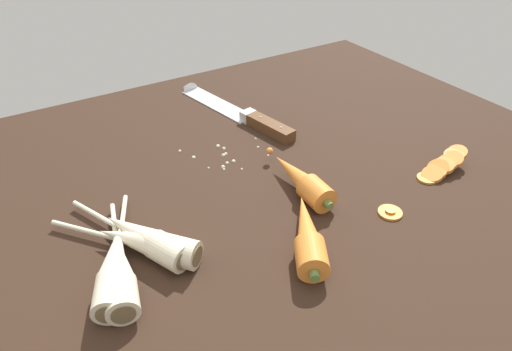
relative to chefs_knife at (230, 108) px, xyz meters
The scene contains 11 objects.
ground_plane 24.64cm from the chefs_knife, 111.05° to the right, with size 120.00×90.00×4.00cm, color #332116.
chefs_knife is the anchor object (origin of this frame).
whole_carrot 30.68cm from the chefs_knife, 96.99° to the right, with size 4.72×18.20×4.20cm.
whole_carrot_second 42.40cm from the chefs_knife, 104.39° to the right, with size 11.18×16.81×4.20cm.
parsnip_front 43.11cm from the chefs_knife, 133.75° to the right, with size 16.25×19.08×4.00cm.
parsnip_mid_left 47.87cm from the chefs_knife, 136.53° to the right, with size 11.08×22.10×4.00cm.
parsnip_mid_right 48.36cm from the chefs_knife, 135.53° to the right, with size 7.35×21.70×4.00cm.
parsnip_back 42.17cm from the chefs_knife, 134.89° to the right, with size 11.12×21.56×4.00cm.
carrot_slice_stack 43.67cm from the chefs_knife, 62.71° to the right, with size 11.07×4.17×3.65cm.
carrot_slice_stray_near 42.37cm from the chefs_knife, 84.09° to the right, with size 3.68×3.68×0.70cm.
mince_crumbs 17.56cm from the chefs_knife, 123.40° to the right, with size 14.63×11.50×0.78cm.
Camera 1 is at (-31.62, -53.24, 44.11)cm, focal length 31.67 mm.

